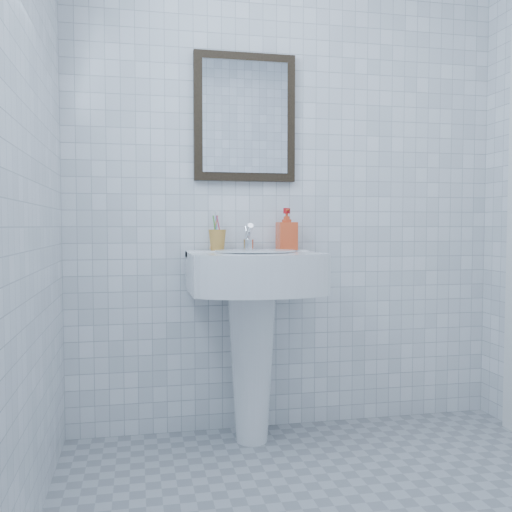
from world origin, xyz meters
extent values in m
cube|color=white|center=(0.00, 1.20, 1.25)|extent=(2.20, 0.02, 2.50)
cube|color=white|center=(-1.10, 0.00, 1.25)|extent=(0.02, 2.40, 2.50)
cone|color=white|center=(-0.23, 1.01, 0.37)|extent=(0.23, 0.23, 0.74)
cube|color=white|center=(-0.23, 0.96, 0.81)|extent=(0.59, 0.42, 0.18)
cube|color=white|center=(-0.23, 1.12, 0.89)|extent=(0.59, 0.11, 0.03)
cylinder|color=silver|center=(-0.23, 0.93, 0.91)|extent=(0.37, 0.37, 0.01)
cylinder|color=white|center=(-0.23, 1.10, 0.93)|extent=(0.05, 0.05, 0.05)
cylinder|color=white|center=(-0.23, 1.08, 0.99)|extent=(0.03, 0.10, 0.08)
cylinder|color=white|center=(-0.23, 1.12, 0.97)|extent=(0.03, 0.05, 0.10)
imported|color=red|center=(-0.04, 1.10, 1.00)|extent=(0.09, 0.09, 0.20)
cube|color=black|center=(-0.23, 1.18, 1.55)|extent=(0.50, 0.04, 0.62)
cube|color=silver|center=(-0.23, 1.16, 1.55)|extent=(0.42, 0.00, 0.54)
camera|label=1|loc=(-0.75, -1.59, 1.02)|focal=40.00mm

